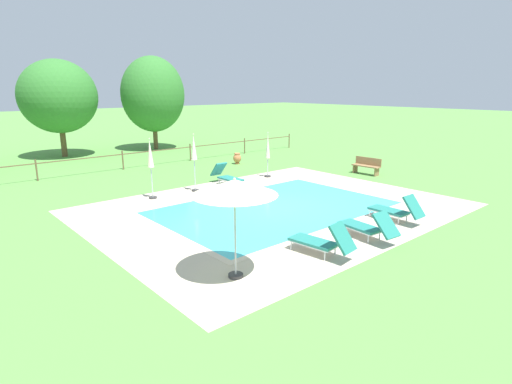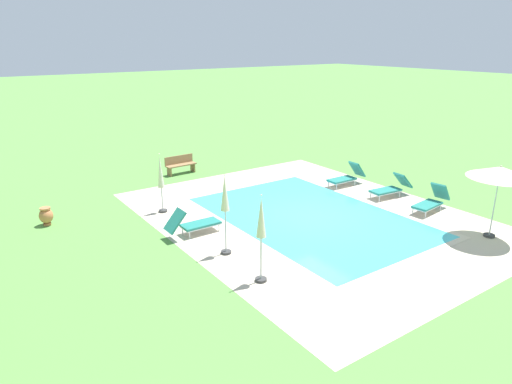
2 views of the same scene
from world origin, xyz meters
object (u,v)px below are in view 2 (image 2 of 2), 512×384
at_px(terracotta_urn_near_fence, 46,216).
at_px(wooden_bench_lawn_side, 180,164).
at_px(sun_lounger_north_near_steps, 346,177).
at_px(patio_umbrella_closed_row_west, 261,224).
at_px(patio_umbrella_closed_row_centre, 161,176).
at_px(sun_lounger_north_end, 391,188).
at_px(sun_lounger_north_mid, 431,201).
at_px(sun_lounger_north_far, 193,223).
at_px(patio_umbrella_closed_row_mid_west, 225,200).
at_px(patio_umbrella_open_foreground, 500,173).

bearing_deg(terracotta_urn_near_fence, wooden_bench_lawn_side, -64.18).
distance_m(sun_lounger_north_near_steps, patio_umbrella_closed_row_west, 9.48).
bearing_deg(terracotta_urn_near_fence, patio_umbrella_closed_row_centre, -106.06).
bearing_deg(sun_lounger_north_near_steps, sun_lounger_north_end, -170.77).
xyz_separation_m(sun_lounger_north_mid, sun_lounger_north_far, (3.17, 8.36, -0.00)).
distance_m(patio_umbrella_closed_row_centre, wooden_bench_lawn_side, 5.32).
distance_m(sun_lounger_north_mid, sun_lounger_north_end, 1.98).
bearing_deg(patio_umbrella_closed_row_west, sun_lounger_north_near_steps, -59.27).
bearing_deg(terracotta_urn_near_fence, sun_lounger_north_near_steps, -102.66).
relative_size(patio_umbrella_closed_row_centre, terracotta_urn_near_fence, 3.50).
bearing_deg(terracotta_urn_near_fence, patio_umbrella_closed_row_mid_west, -144.20).
bearing_deg(sun_lounger_north_near_steps, patio_umbrella_open_foreground, 178.30).
bearing_deg(patio_umbrella_closed_row_centre, patio_umbrella_open_foreground, -136.47).
relative_size(sun_lounger_north_far, wooden_bench_lawn_side, 1.23).
distance_m(sun_lounger_north_near_steps, terracotta_urn_near_fence, 12.24).
xyz_separation_m(sun_lounger_north_near_steps, terracotta_urn_near_fence, (2.68, 11.94, -0.04)).
height_order(sun_lounger_north_end, patio_umbrella_closed_row_mid_west, patio_umbrella_closed_row_mid_west).
distance_m(sun_lounger_north_mid, sun_lounger_north_far, 8.94).
xyz_separation_m(sun_lounger_north_far, patio_umbrella_open_foreground, (-5.74, -7.91, 1.80)).
xyz_separation_m(patio_umbrella_open_foreground, patio_umbrella_closed_row_centre, (8.29, 7.88, -0.78)).
relative_size(sun_lounger_north_near_steps, patio_umbrella_closed_row_mid_west, 0.74).
bearing_deg(sun_lounger_north_far, sun_lounger_north_mid, -110.74).
distance_m(patio_umbrella_closed_row_mid_west, patio_umbrella_closed_row_centre, 4.41).
height_order(sun_lounger_north_mid, patio_umbrella_closed_row_mid_west, patio_umbrella_closed_row_mid_west).
xyz_separation_m(sun_lounger_north_near_steps, patio_umbrella_open_foreground, (-6.73, 0.20, 1.80)).
height_order(sun_lounger_north_far, terracotta_urn_near_fence, sun_lounger_north_far).
xyz_separation_m(patio_umbrella_closed_row_west, patio_umbrella_closed_row_centre, (6.37, -0.00, -0.24)).
height_order(sun_lounger_north_far, wooden_bench_lawn_side, sun_lounger_north_far).
xyz_separation_m(sun_lounger_north_mid, sun_lounger_north_end, (1.98, -0.09, -0.01)).
distance_m(patio_umbrella_open_foreground, patio_umbrella_closed_row_mid_west, 8.71).
relative_size(patio_umbrella_closed_row_mid_west, terracotta_urn_near_fence, 3.88).
height_order(sun_lounger_north_far, patio_umbrella_closed_row_west, patio_umbrella_closed_row_west).
xyz_separation_m(sun_lounger_north_far, sun_lounger_north_end, (-1.19, -8.46, -0.01)).
height_order(sun_lounger_north_near_steps, patio_umbrella_open_foreground, patio_umbrella_open_foreground).
relative_size(sun_lounger_north_end, patio_umbrella_closed_row_west, 0.79).
bearing_deg(patio_umbrella_closed_row_centre, wooden_bench_lawn_side, -33.32).
bearing_deg(patio_umbrella_closed_row_mid_west, wooden_bench_lawn_side, -17.53).
height_order(sun_lounger_north_near_steps, patio_umbrella_closed_row_west, patio_umbrella_closed_row_west).
bearing_deg(wooden_bench_lawn_side, patio_umbrella_closed_row_centre, 146.68).
height_order(sun_lounger_north_mid, patio_umbrella_open_foreground, patio_umbrella_open_foreground).
xyz_separation_m(patio_umbrella_closed_row_mid_west, terracotta_urn_near_fence, (5.51, 3.97, -1.36)).
xyz_separation_m(sun_lounger_north_far, patio_umbrella_closed_row_west, (-3.82, -0.03, 1.27)).
relative_size(sun_lounger_north_end, patio_umbrella_open_foreground, 0.81).
distance_m(sun_lounger_north_mid, patio_umbrella_closed_row_mid_west, 8.44).
height_order(sun_lounger_north_end, terracotta_urn_near_fence, sun_lounger_north_end).
bearing_deg(sun_lounger_north_end, wooden_bench_lawn_side, 34.39).
relative_size(sun_lounger_north_far, patio_umbrella_open_foreground, 0.77).
xyz_separation_m(sun_lounger_north_end, patio_umbrella_closed_row_mid_west, (-0.66, 8.32, 1.32)).
xyz_separation_m(sun_lounger_north_near_steps, sun_lounger_north_end, (-2.17, -0.35, -0.01)).
relative_size(sun_lounger_north_mid, sun_lounger_north_end, 0.97).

